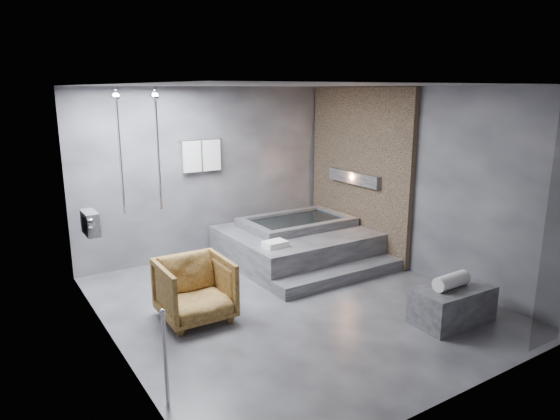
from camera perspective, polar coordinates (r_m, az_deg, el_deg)
room at (r=6.61m, az=3.16°, el=4.72°), size 5.00×5.04×2.82m
tub_deck at (r=8.28m, az=1.83°, el=-3.96°), size 2.20×2.00×0.50m
tub_step at (r=7.45m, az=7.00°, el=-7.42°), size 2.20×0.36×0.18m
concrete_bench at (r=6.48m, az=19.08°, el=-10.16°), size 1.00×0.57×0.44m
driftwood_chair at (r=6.22m, az=-9.70°, el=-8.97°), size 0.84×0.86×0.77m
rolled_towel at (r=6.34m, az=19.00°, el=-7.67°), size 0.50×0.19×0.18m
deck_towel at (r=7.33m, az=-0.57°, el=-3.91°), size 0.34×0.26×0.09m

